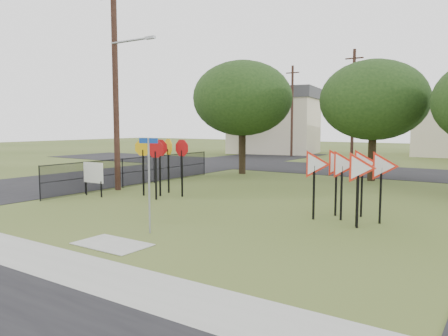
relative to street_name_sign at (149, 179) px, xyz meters
The scene contains 18 objects.
ground 1.86m from the street_name_sign, 88.07° to the left, with size 140.00×140.00×0.00m, color #41541F.
sidewalk 3.65m from the street_name_sign, 89.46° to the right, with size 30.00×1.60×0.02m, color #999A92.
planting_strip 4.75m from the street_name_sign, 89.60° to the right, with size 30.00×0.80×0.02m, color #41541F.
street_left 16.28m from the street_name_sign, 137.61° to the left, with size 8.00×50.00×0.02m, color black.
street_far 20.99m from the street_name_sign, 89.91° to the left, with size 60.00×8.00×0.02m, color black.
curb_pad 2.18m from the street_name_sign, 88.79° to the right, with size 2.00×1.20×0.02m, color #999A92.
street_name_sign is the anchor object (origin of this frame).
stop_sign_cluster 6.74m from the street_name_sign, 128.84° to the left, with size 2.40×2.03×2.55m.
yield_sign_cluster 6.49m from the street_name_sign, 48.06° to the left, with size 3.02×1.97×2.39m.
info_board 7.60m from the street_name_sign, 152.45° to the left, with size 1.21×0.08×1.51m.
utility_pole_main 9.71m from the street_name_sign, 143.04° to the left, with size 3.55×0.33×10.00m.
far_pole_a 25.18m from the street_name_sign, 94.52° to the left, with size 1.40×0.24×9.00m.
far_pole_c 32.63m from the street_name_sign, 107.87° to the left, with size 1.40×0.24×9.00m.
fence_run 10.46m from the street_name_sign, 136.53° to the left, with size 0.05×11.55×1.50m.
house_left 37.67m from the street_name_sign, 111.80° to the left, with size 10.58×8.88×7.20m.
tree_near_left 16.40m from the street_name_sign, 111.80° to the left, with size 6.40×6.40×7.27m.
tree_near_mid 16.32m from the street_name_sign, 82.73° to the left, with size 6.00×6.00×6.80m.
tree_far_left 34.99m from the street_name_sign, 117.31° to the left, with size 6.80×6.80×7.73m.
Camera 1 is at (8.78, -10.14, 3.17)m, focal length 35.00 mm.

